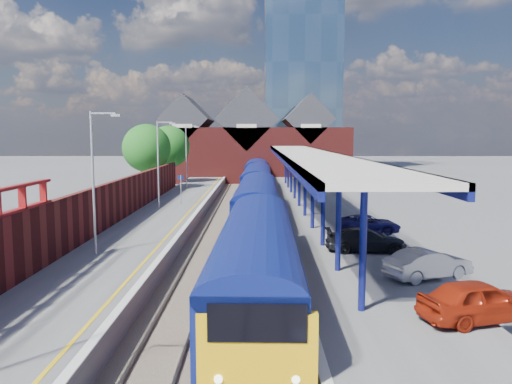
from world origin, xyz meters
TOP-DOWN VIEW (x-y plane):
  - ground at (0.00, 30.00)m, footprint 240.00×240.00m
  - ballast_bed at (0.00, 20.00)m, footprint 6.00×76.00m
  - rails at (0.00, 20.00)m, footprint 4.51×76.00m
  - left_platform at (-5.50, 20.00)m, footprint 5.00×76.00m
  - right_platform at (6.00, 20.00)m, footprint 6.00×76.00m
  - coping_left at (-3.15, 20.00)m, footprint 0.30×76.00m
  - coping_right at (3.15, 20.00)m, footprint 0.30×76.00m
  - yellow_line at (-3.75, 20.00)m, footprint 0.14×76.00m
  - train at (1.49, 25.68)m, footprint 3.13×65.95m
  - canopy at (5.48, 21.95)m, footprint 4.50×52.00m
  - lamp_post_b at (-6.36, 6.00)m, footprint 1.48×0.18m
  - lamp_post_c at (-6.36, 22.00)m, footprint 1.48×0.18m
  - lamp_post_d at (-6.36, 38.00)m, footprint 1.48×0.18m
  - platform_sign at (-5.00, 24.00)m, footprint 0.55×0.08m
  - brick_wall at (-8.10, 13.54)m, footprint 0.35×50.00m
  - station_building at (0.00, 58.00)m, footprint 30.00×12.12m
  - glass_tower at (10.00, 80.00)m, footprint 14.20×14.20m
  - tree_near at (-10.35, 35.91)m, footprint 5.20×5.20m
  - tree_far at (-9.35, 43.91)m, footprint 5.20×5.20m
  - parked_car_red at (8.50, -2.96)m, footprint 4.19×2.55m
  - parked_car_silver at (8.50, 1.79)m, footprint 3.90×2.64m
  - parked_car_dark at (6.99, 6.59)m, footprint 4.10×1.82m
  - parked_car_blue at (8.19, 11.51)m, footprint 4.01×2.20m

SIDE VIEW (x-z plane):
  - ground at x=0.00m, z-range 0.00..0.00m
  - ballast_bed at x=0.00m, z-range 0.00..0.06m
  - rails at x=0.00m, z-range 0.05..0.19m
  - left_platform at x=-5.50m, z-range 0.00..1.00m
  - right_platform at x=6.00m, z-range 0.00..1.00m
  - yellow_line at x=-3.75m, z-range 1.00..1.01m
  - coping_left at x=-3.15m, z-range 1.00..1.05m
  - coping_right at x=3.15m, z-range 1.00..1.05m
  - parked_car_blue at x=8.19m, z-range 1.00..2.07m
  - parked_car_dark at x=6.99m, z-range 1.00..2.17m
  - parked_car_silver at x=8.50m, z-range 1.00..2.22m
  - parked_car_red at x=8.50m, z-range 1.00..2.33m
  - train at x=1.49m, z-range 0.40..3.85m
  - brick_wall at x=-8.10m, z-range 0.52..4.38m
  - platform_sign at x=-5.00m, z-range 1.44..3.94m
  - lamp_post_b at x=-6.36m, z-range 1.49..8.49m
  - lamp_post_c at x=-6.36m, z-range 1.49..8.49m
  - lamp_post_d at x=-6.36m, z-range 1.49..8.49m
  - canopy at x=5.48m, z-range 3.01..7.49m
  - tree_near at x=-10.35m, z-range 1.30..9.40m
  - tree_far at x=-9.35m, z-range 1.30..9.40m
  - station_building at x=0.00m, z-range -1.44..12.34m
  - glass_tower at x=10.00m, z-range 0.05..40.35m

